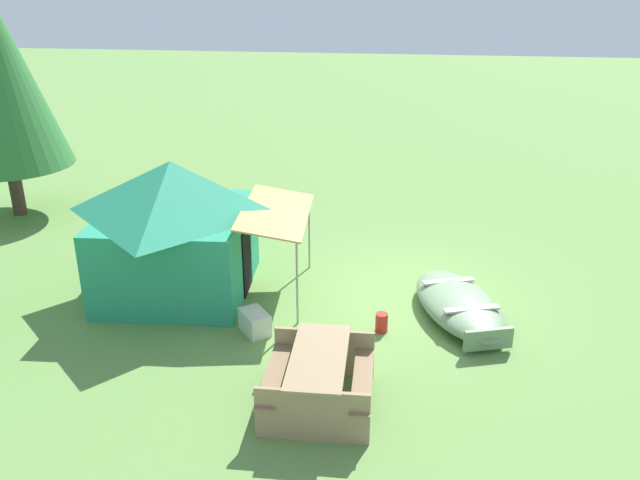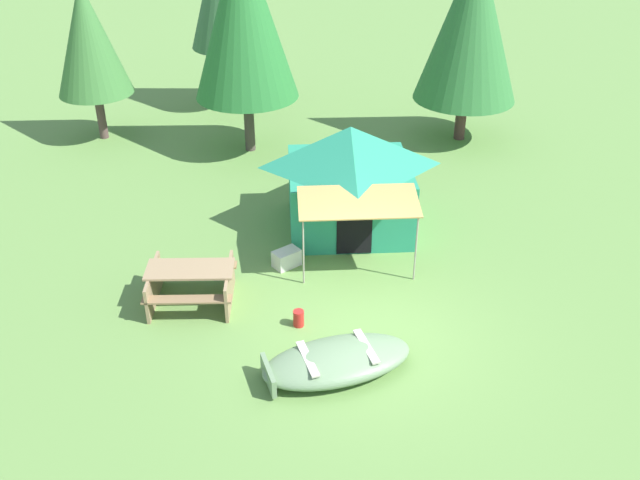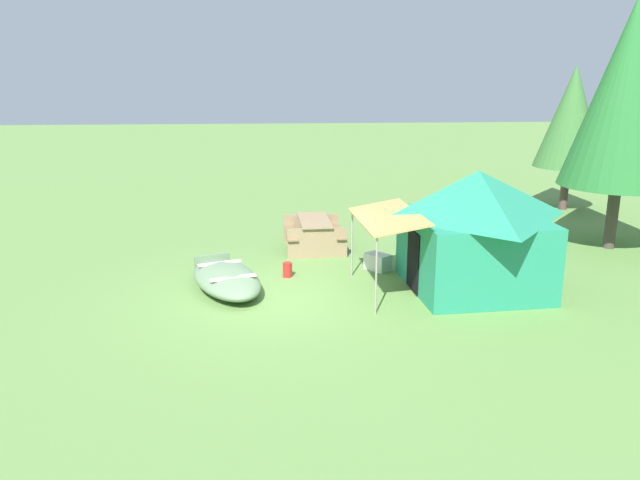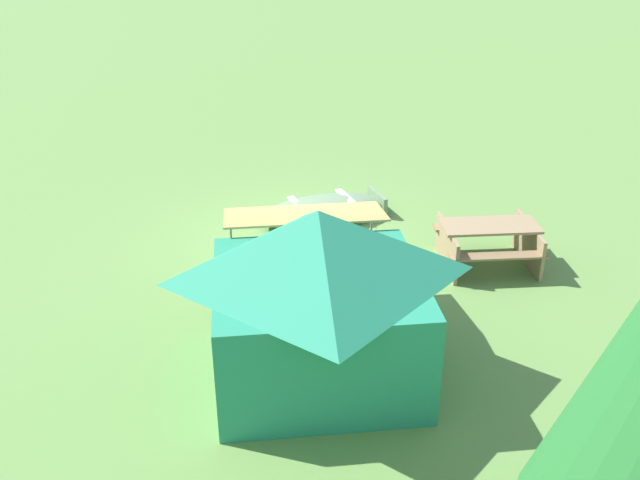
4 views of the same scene
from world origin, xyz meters
name	(u,v)px [view 4 (image 4 of 4)]	position (x,y,z in m)	size (l,w,h in m)	color
ground_plane	(293,244)	(0.00, 0.00, 0.00)	(80.00, 80.00, 0.00)	#628C44
beached_rowboat	(323,209)	(-0.62, -1.07, 0.23)	(2.87, 2.01, 0.45)	slate
canvas_cabin_tent	(318,293)	(-0.32, 3.98, 1.27)	(3.10, 3.94, 2.45)	#278E69
picnic_table	(488,240)	(-3.42, 0.92, 0.48)	(1.72, 1.50, 0.78)	#987D5A
cooler_box	(398,295)	(-1.66, 2.24, 0.19)	(0.55, 0.35, 0.37)	silver
fuel_can	(364,240)	(-1.32, 0.20, 0.16)	(0.20, 0.20, 0.32)	red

